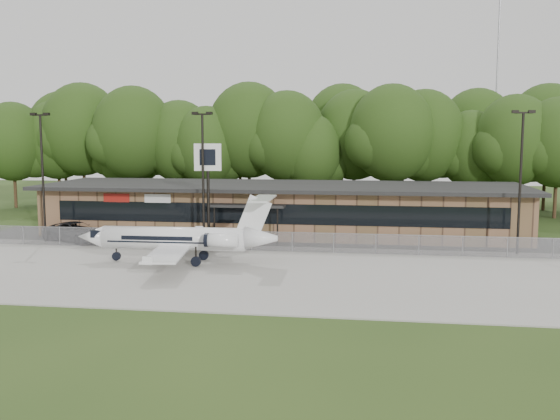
% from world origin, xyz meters
% --- Properties ---
extents(ground, '(160.00, 160.00, 0.00)m').
position_xyz_m(ground, '(0.00, 0.00, 0.00)').
color(ground, '#253F16').
rests_on(ground, ground).
extents(apron, '(64.00, 18.00, 0.08)m').
position_xyz_m(apron, '(0.00, 8.00, 0.04)').
color(apron, '#9E9B93').
rests_on(apron, ground).
extents(parking_lot, '(50.00, 9.00, 0.06)m').
position_xyz_m(parking_lot, '(0.00, 19.50, 0.03)').
color(parking_lot, '#383835').
rests_on(parking_lot, ground).
extents(terminal, '(41.00, 11.65, 4.30)m').
position_xyz_m(terminal, '(-0.00, 23.94, 2.18)').
color(terminal, '#8B6245').
rests_on(terminal, ground).
extents(fence, '(46.00, 0.04, 1.52)m').
position_xyz_m(fence, '(0.00, 15.00, 0.78)').
color(fence, gray).
rests_on(fence, ground).
extents(treeline, '(72.00, 12.00, 15.00)m').
position_xyz_m(treeline, '(0.00, 42.00, 7.50)').
color(treeline, '#223C13').
rests_on(treeline, ground).
extents(radio_mast, '(0.20, 0.20, 25.00)m').
position_xyz_m(radio_mast, '(22.00, 48.00, 12.50)').
color(radio_mast, gray).
rests_on(radio_mast, ground).
extents(light_pole_left, '(1.55, 0.30, 10.23)m').
position_xyz_m(light_pole_left, '(-18.00, 16.50, 5.98)').
color(light_pole_left, black).
rests_on(light_pole_left, ground).
extents(light_pole_mid, '(1.55, 0.30, 10.23)m').
position_xyz_m(light_pole_mid, '(-5.00, 16.50, 5.98)').
color(light_pole_mid, black).
rests_on(light_pole_mid, ground).
extents(light_pole_right, '(1.55, 0.30, 10.23)m').
position_xyz_m(light_pole_right, '(18.00, 16.50, 5.98)').
color(light_pole_right, black).
rests_on(light_pole_right, ground).
extents(business_jet, '(13.64, 12.12, 4.60)m').
position_xyz_m(business_jet, '(-4.74, 10.01, 1.65)').
color(business_jet, white).
rests_on(business_jet, ground).
extents(suv, '(6.21, 4.53, 1.57)m').
position_xyz_m(suv, '(-15.76, 17.19, 0.78)').
color(suv, '#2C2C2F').
rests_on(suv, ground).
extents(pole_sign, '(2.07, 0.47, 7.86)m').
position_xyz_m(pole_sign, '(-4.70, 16.80, 6.02)').
color(pole_sign, black).
rests_on(pole_sign, ground).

